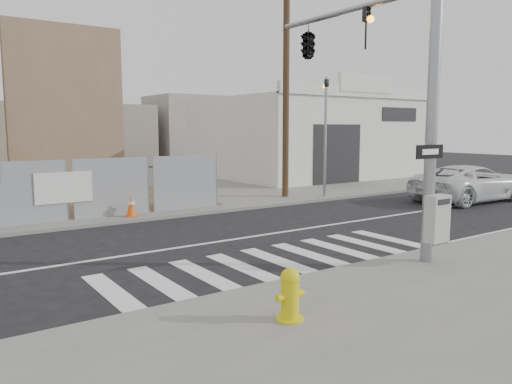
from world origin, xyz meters
TOP-DOWN VIEW (x-y plane):
  - ground at (0.00, 0.00)m, footprint 100.00×100.00m
  - sidewalk_far at (0.00, 14.00)m, footprint 50.00×20.00m
  - signal_pole at (2.49, -2.05)m, footprint 0.96×5.87m
  - far_signal_pole at (8.00, 4.60)m, footprint 0.16×0.20m
  - concrete_wall_right at (-0.50, 14.08)m, footprint 5.50×1.30m
  - auto_shop at (14.00, 12.97)m, footprint 12.00×10.20m
  - utility_pole_right at (6.50, 5.50)m, footprint 1.60×0.28m
  - fire_hydrant at (-2.26, -5.79)m, footprint 0.51×0.45m
  - suv at (12.71, 0.56)m, footprint 5.68×2.81m
  - traffic_cone_d at (-0.93, 4.54)m, footprint 0.43×0.43m

SIDE VIEW (x-z plane):
  - ground at x=0.00m, z-range 0.00..0.00m
  - sidewalk_far at x=0.00m, z-range 0.00..0.12m
  - traffic_cone_d at x=-0.93m, z-range 0.11..0.83m
  - fire_hydrant at x=-2.26m, z-range 0.11..0.95m
  - suv at x=12.71m, z-range 0.00..1.55m
  - auto_shop at x=14.00m, z-range -0.44..5.51m
  - concrete_wall_right at x=-0.50m, z-range -0.62..7.38m
  - far_signal_pole at x=8.00m, z-range 0.68..6.28m
  - signal_pole at x=2.49m, z-range 1.28..8.28m
  - utility_pole_right at x=6.50m, z-range 0.20..10.20m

